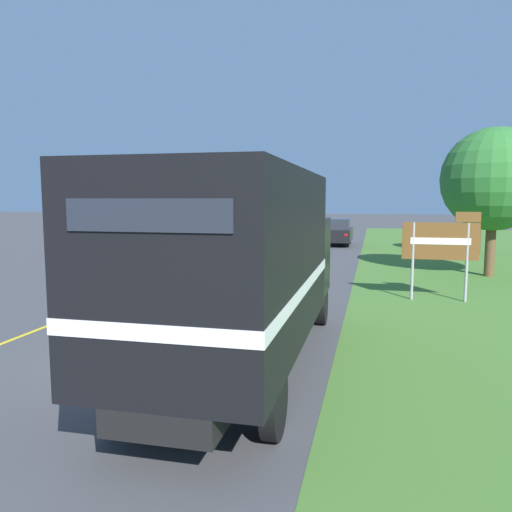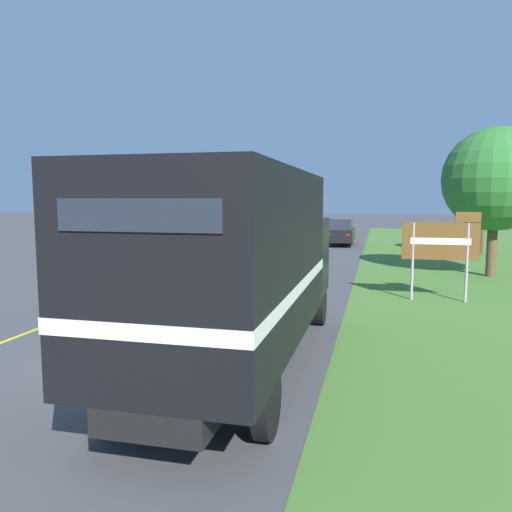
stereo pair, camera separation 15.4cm
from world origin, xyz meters
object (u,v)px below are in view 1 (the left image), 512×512
Objects in this scene: horse_trailer_truck at (243,263)px; roadside_tree_mid at (481,195)px; highway_sign at (442,243)px; lead_car_white at (252,243)px; lead_car_blue_ahead at (304,223)px; roadside_tree_near at (494,180)px; lead_car_black_ahead at (338,232)px.

horse_trailer_truck is 24.29m from roadside_tree_mid.
roadside_tree_mid is (3.94, 14.92, 1.65)m from highway_sign.
lead_car_white is at bearing 133.32° from highway_sign.
horse_trailer_truck reaches higher than lead_car_blue_ahead.
roadside_tree_mid is at bearing 82.01° from roadside_tree_near.
roadside_tree_near is (7.14, 13.69, 1.98)m from horse_trailer_truck.
roadside_tree_mid is at bearing -23.89° from lead_car_black_ahead.
highway_sign is (8.52, -30.14, 0.90)m from lead_car_blue_ahead.
lead_car_white is 0.64× the size of roadside_tree_near.
lead_car_black_ahead reaches higher than lead_car_blue_ahead.
lead_car_blue_ahead reaches higher than lead_car_white.
lead_car_white is 0.90× the size of lead_car_black_ahead.
roadside_tree_near is (7.20, -12.80, 3.10)m from lead_car_black_ahead.
lead_car_blue_ahead is 0.87× the size of roadside_tree_mid.
horse_trailer_truck is 17.21m from lead_car_white.
lead_car_white is 10.51m from lead_car_black_ahead.
roadside_tree_near is at bearing 62.45° from horse_trailer_truck.
roadside_tree_mid reaches higher than horse_trailer_truck.
highway_sign is at bearing -76.35° from lead_car_black_ahead.
roadside_tree_near is (11.06, -3.03, 3.11)m from lead_car_white.
roadside_tree_near is at bearing -60.64° from lead_car_black_ahead.
horse_trailer_truck is at bearing -76.82° from lead_car_white.
roadside_tree_mid is (12.45, -15.22, 2.55)m from lead_car_blue_ahead.
lead_car_white is at bearing 164.68° from roadside_tree_near.
lead_car_white is 1.38× the size of highway_sign.
lead_car_blue_ahead is at bearing 109.14° from lead_car_black_ahead.
lead_car_blue_ahead is (-3.98, 11.47, -0.00)m from lead_car_black_ahead.
lead_car_black_ahead is 0.71× the size of roadside_tree_near.
roadside_tree_mid reaches higher than highway_sign.
horse_trailer_truck is 9.01m from highway_sign.
highway_sign is at bearing -74.22° from lead_car_blue_ahead.
horse_trailer_truck is 1.89× the size of lead_car_blue_ahead.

